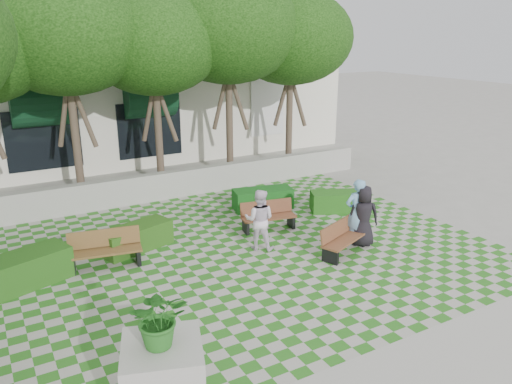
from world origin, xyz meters
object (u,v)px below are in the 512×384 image
person_white (259,220)px  bench_east (342,239)px  person_blue (357,212)px  bench_mid (268,216)px  hedge_east (339,201)px  bench_west (105,250)px  hedge_midright (263,199)px  hedge_west (20,271)px  planter_front (163,364)px  hedge_midleft (136,238)px  person_dark (363,216)px

person_white → bench_east: bearing=-178.5°
person_blue → person_white: 2.56m
bench_mid → hedge_east: (2.73, 0.21, -0.08)m
hedge_east → bench_east: bearing=-127.3°
bench_west → hedge_midright: 5.59m
hedge_west → bench_west: bearing=2.9°
bench_east → bench_west: 5.82m
bench_east → person_white: bearing=121.0°
bench_east → person_white: size_ratio=1.02×
hedge_west → person_white: size_ratio=1.31×
hedge_midright → planter_front: planter_front is taller
hedge_midright → planter_front: size_ratio=0.91×
hedge_east → hedge_midright: hedge_midright is taller
bench_east → bench_mid: (-0.81, 2.31, -0.00)m
bench_mid → hedge_midleft: size_ratio=0.88×
hedge_east → bench_west: bearing=-177.4°
hedge_midright → person_dark: person_dark is taller
bench_east → person_dark: (0.78, 0.16, 0.42)m
bench_mid → bench_west: size_ratio=0.92×
hedge_east → hedge_midleft: (-6.38, 0.29, 0.01)m
bench_east → planter_front: (-5.79, -3.08, 0.43)m
hedge_midright → person_dark: 3.86m
bench_west → hedge_midright: size_ratio=0.95×
hedge_west → person_blue: 8.14m
bench_east → hedge_east: (1.92, 2.52, -0.08)m
hedge_west → person_white: person_white is taller
hedge_west → planter_front: (1.46, -5.18, 0.45)m
hedge_midright → person_dark: size_ratio=1.14×
planter_front → bench_east: bearing=28.0°
bench_east → planter_front: 6.57m
bench_east → hedge_midright: size_ratio=0.88×
bench_east → hedge_west: bearing=142.0°
hedge_midleft → person_white: 3.20m
hedge_midleft → person_blue: 5.74m
hedge_east → planter_front: planter_front is taller
bench_mid → hedge_west: (-6.44, -0.21, -0.02)m
bench_east → person_white: person_white is taller
person_blue → person_dark: size_ratio=1.10×
hedge_midleft → hedge_west: hedge_west is taller
bench_mid → person_dark: bearing=-43.0°
hedge_west → planter_front: size_ratio=1.04×
hedge_midright → person_white: person_white is taller
hedge_midright → hedge_west: bearing=-166.1°
bench_mid → bench_east: bearing=-60.2°
bench_east → person_dark: bearing=-10.4°
planter_front → bench_mid: bearing=47.2°
bench_mid → person_blue: bearing=-43.1°
person_blue → person_white: bearing=-11.6°
hedge_midright → hedge_west: 7.41m
hedge_east → hedge_midright: (-1.98, 1.36, 0.01)m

